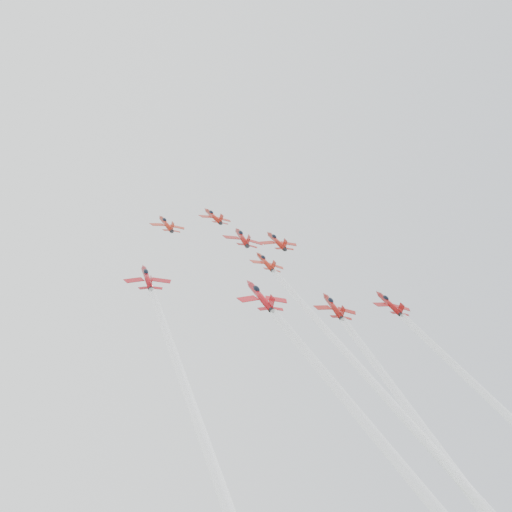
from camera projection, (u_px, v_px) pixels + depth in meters
name	position (u px, v px, depth m)	size (l,w,h in m)	color
jet_lead	(213.00, 216.00, 153.71)	(9.46, 11.52, 9.14)	#9F1A0F
jet_row2_left	(166.00, 224.00, 135.77)	(8.69, 10.58, 8.39)	#A6200F
jet_row2_center	(242.00, 237.00, 141.64)	(10.57, 12.87, 10.21)	maroon
jet_row2_right	(277.00, 241.00, 146.86)	(10.16, 12.36, 9.81)	#9C180E
jet_center	(351.00, 359.00, 92.46)	(8.45, 73.05, 57.77)	#A21D0F
jet_rear_farleft	(202.00, 420.00, 66.36)	(8.43, 72.93, 57.67)	maroon
jet_rear_left	(403.00, 484.00, 64.87)	(10.19, 88.09, 69.66)	#B11019
jet_rear_right	(480.00, 456.00, 74.80)	(9.00, 77.81, 61.53)	maroon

